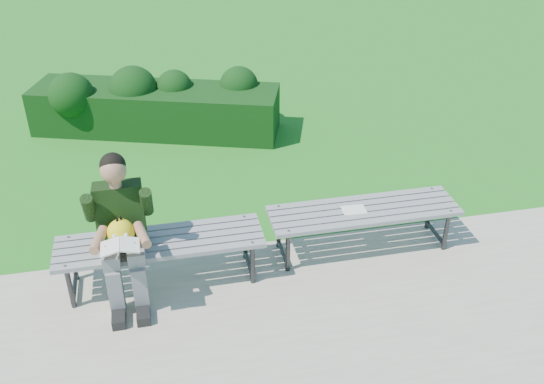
% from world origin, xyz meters
% --- Properties ---
extents(ground, '(80.00, 80.00, 0.00)m').
position_xyz_m(ground, '(0.00, 0.00, 0.00)').
color(ground, '#1C6E15').
rests_on(ground, ground).
extents(hedge, '(3.34, 1.80, 0.89)m').
position_xyz_m(hedge, '(-0.42, 2.89, 0.38)').
color(hedge, '#153813').
rests_on(hedge, ground).
extents(bench_left, '(1.80, 0.50, 0.46)m').
position_xyz_m(bench_left, '(-0.49, -0.39, 0.42)').
color(bench_left, gray).
rests_on(bench_left, walkway).
extents(bench_right, '(1.80, 0.50, 0.46)m').
position_xyz_m(bench_right, '(1.42, -0.28, 0.42)').
color(bench_right, gray).
rests_on(bench_right, walkway).
extents(seated_boy, '(0.56, 0.76, 1.31)m').
position_xyz_m(seated_boy, '(-0.79, -0.48, 0.71)').
color(seated_boy, slate).
rests_on(seated_boy, walkway).
extents(paper_sheet, '(0.23, 0.17, 0.01)m').
position_xyz_m(paper_sheet, '(1.32, -0.28, 0.47)').
color(paper_sheet, white).
rests_on(paper_sheet, bench_right).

